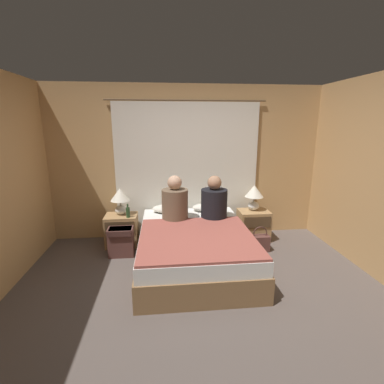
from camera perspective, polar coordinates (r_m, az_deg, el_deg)
The scene contains 16 objects.
ground_plane at distance 3.27m, azimuth 2.24°, elevation -21.54°, with size 16.00×16.00×0.00m, color #564C47.
wall_back at distance 4.65m, azimuth -1.05°, elevation 5.95°, with size 4.54×0.06×2.50m.
curtain_panel at distance 4.61m, azimuth -0.98°, elevation 4.31°, with size 2.54×0.02×2.26m.
bed at distance 3.87m, azimuth 0.47°, elevation -11.28°, with size 1.47×2.00×0.50m.
nightstand_left at distance 4.58m, azimuth -14.19°, elevation -7.58°, with size 0.49×0.39×0.50m.
nightstand_right at distance 4.76m, azimuth 12.47°, elevation -6.63°, with size 0.49×0.39×0.50m.
lamp_left at distance 4.46m, azimuth -14.50°, elevation -1.16°, with size 0.30×0.30×0.42m.
lamp_right at distance 4.65m, azimuth 12.62°, elevation -0.45°, with size 0.30×0.30×0.42m.
pillow_left at distance 4.49m, azimuth -4.80°, elevation -3.37°, with size 0.52×0.30×0.12m.
pillow_right at distance 4.55m, azimuth 3.40°, elevation -3.12°, with size 0.52×0.30×0.12m.
blanket_on_bed at distance 3.50m, azimuth 1.01°, elevation -9.26°, with size 1.41×1.37×0.03m.
person_left_in_bed at distance 4.08m, azimuth -3.52°, elevation -2.10°, with size 0.38×0.38×0.67m.
person_right_in_bed at distance 4.14m, azimuth 4.55°, elevation -1.97°, with size 0.39×0.39×0.65m.
beer_bottle_on_left_stand at distance 4.35m, azimuth -13.00°, elevation -4.05°, with size 0.06×0.06×0.21m.
backpack_on_floor at distance 4.24m, azimuth -14.35°, elevation -9.56°, with size 0.36×0.25×0.43m.
handbag_on_floor at distance 4.41m, azimuth 13.70°, elevation -10.04°, with size 0.28×0.15×0.39m.
Camera 1 is at (-0.40, -2.63, 1.90)m, focal length 26.00 mm.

